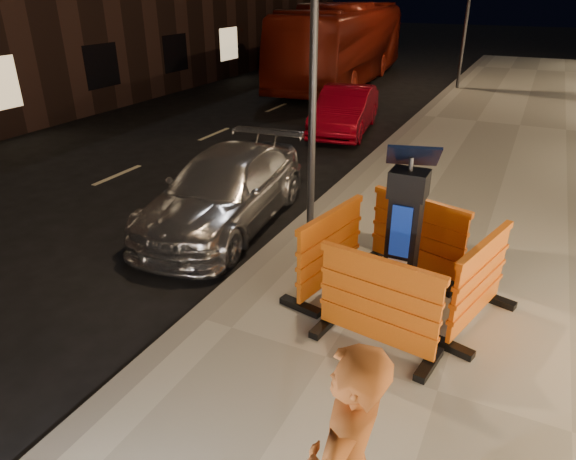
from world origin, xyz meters
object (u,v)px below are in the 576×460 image
at_px(barrier_back, 417,236).
at_px(barrier_kerbside, 330,251).
at_px(parking_kiosk, 404,234).
at_px(barrier_bldgside, 479,284).
at_px(car_silver, 226,223).
at_px(barrier_front, 378,304).
at_px(bus_doubledecker, 342,83).
at_px(car_red, 344,132).

bearing_deg(barrier_back, barrier_kerbside, -118.52).
height_order(parking_kiosk, barrier_bldgside, parking_kiosk).
xyz_separation_m(barrier_kerbside, barrier_bldgside, (1.90, 0.00, 0.00)).
relative_size(barrier_bldgside, car_silver, 0.33).
relative_size(parking_kiosk, barrier_front, 1.40).
distance_m(parking_kiosk, barrier_front, 1.05).
bearing_deg(barrier_back, bus_doubledecker, 130.43).
bearing_deg(barrier_bldgside, bus_doubledecker, 40.94).
height_order(barrier_back, barrier_bldgside, same).
xyz_separation_m(parking_kiosk, bus_doubledecker, (-6.93, 16.55, -1.18)).
bearing_deg(barrier_back, barrier_front, -73.52).
bearing_deg(barrier_kerbside, barrier_bldgside, -78.52).
bearing_deg(car_red, barrier_kerbside, -79.90).
xyz_separation_m(barrier_front, barrier_kerbside, (-0.95, 0.95, 0.00)).
height_order(barrier_back, car_red, barrier_back).
relative_size(barrier_back, bus_doubledecker, 0.12).
relative_size(parking_kiosk, car_red, 0.52).
bearing_deg(bus_doubledecker, car_silver, -81.89).
height_order(barrier_front, barrier_kerbside, same).
height_order(car_red, bus_doubledecker, bus_doubledecker).
height_order(barrier_kerbside, barrier_bldgside, same).
bearing_deg(car_red, parking_kiosk, -74.36).
bearing_deg(car_red, bus_doubledecker, 102.25).
xyz_separation_m(barrier_front, barrier_back, (0.00, 1.90, 0.00)).
xyz_separation_m(barrier_back, car_silver, (-3.54, 0.53, -0.72)).
distance_m(barrier_back, barrier_bldgside, 1.34).
relative_size(car_silver, bus_doubledecker, 0.37).
bearing_deg(barrier_kerbside, barrier_back, -33.52).
bearing_deg(barrier_kerbside, car_silver, 71.78).
bearing_deg(parking_kiosk, barrier_back, 103.48).
bearing_deg(car_silver, car_red, 86.70).
relative_size(car_silver, car_red, 1.12).
bearing_deg(barrier_bldgside, car_silver, 87.27).
relative_size(parking_kiosk, car_silver, 0.47).
relative_size(barrier_front, car_silver, 0.33).
height_order(car_silver, car_red, car_red).
bearing_deg(barrier_front, car_red, 120.63).
xyz_separation_m(barrier_kerbside, bus_doubledecker, (-5.98, 16.55, -0.72)).
bearing_deg(bus_doubledecker, parking_kiosk, -71.85).
xyz_separation_m(parking_kiosk, barrier_back, (0.00, 0.95, -0.46)).
height_order(parking_kiosk, barrier_front, parking_kiosk).
xyz_separation_m(barrier_back, car_red, (-3.84, 7.54, -0.72)).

